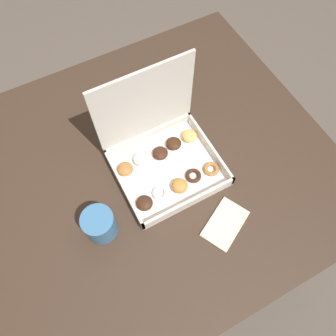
# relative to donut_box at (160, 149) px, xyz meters

# --- Properties ---
(ground_plane) EXTENTS (8.00, 8.00, 0.00)m
(ground_plane) POSITION_rel_donut_box_xyz_m (-0.07, -0.01, -0.84)
(ground_plane) COLOR #564C44
(dining_table) EXTENTS (1.19, 1.01, 0.77)m
(dining_table) POSITION_rel_donut_box_xyz_m (-0.07, -0.01, -0.16)
(dining_table) COLOR #38281E
(dining_table) RESTS_ON ground_plane
(donut_box) EXTENTS (0.30, 0.28, 0.30)m
(donut_box) POSITION_rel_donut_box_xyz_m (0.00, 0.00, 0.00)
(donut_box) COLOR white
(donut_box) RESTS_ON dining_table
(coffee_mug) EXTENTS (0.09, 0.09, 0.09)m
(coffee_mug) POSITION_rel_donut_box_xyz_m (-0.25, -0.12, -0.02)
(coffee_mug) COLOR teal
(coffee_mug) RESTS_ON dining_table
(paper_napkin) EXTENTS (0.16, 0.14, 0.01)m
(paper_napkin) POSITION_rel_donut_box_xyz_m (0.07, -0.28, -0.06)
(paper_napkin) COLOR beige
(paper_napkin) RESTS_ON dining_table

